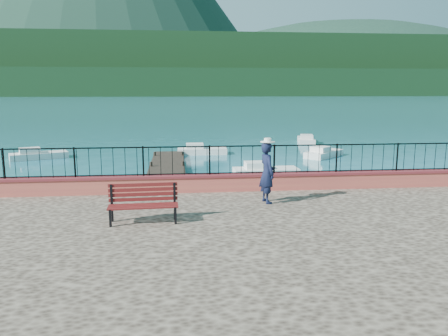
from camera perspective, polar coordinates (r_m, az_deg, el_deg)
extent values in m
plane|color=#19596B|center=(11.73, 1.03, -12.90)|extent=(2000.00, 2000.00, 0.00)
cube|color=#BB5943|center=(14.79, -0.71, -1.92)|extent=(28.00, 0.46, 0.58)
cube|color=black|center=(14.65, -0.72, 1.00)|extent=(27.00, 0.05, 0.95)
cube|color=#2D231C|center=(23.14, -7.55, -0.95)|extent=(2.00, 16.00, 0.30)
cube|color=black|center=(310.73, -5.88, 11.01)|extent=(900.00, 60.00, 18.00)
cube|color=black|center=(371.11, -5.95, 12.89)|extent=(900.00, 120.00, 44.00)
ellipsoid|color=#142D23|center=(612.13, 15.40, 9.46)|extent=(448.00, 384.00, 180.00)
cube|color=black|center=(11.52, -10.47, -5.98)|extent=(1.81, 0.62, 0.45)
cube|color=maroon|center=(11.66, -10.50, -3.27)|extent=(1.79, 0.15, 0.55)
imported|color=black|center=(13.23, 5.64, -0.61)|extent=(0.57, 0.75, 1.86)
cylinder|color=white|center=(13.08, 5.72, 3.65)|extent=(0.44, 0.44, 0.12)
cube|color=silver|center=(19.57, -12.36, -2.41)|extent=(3.30, 1.39, 0.80)
cube|color=silver|center=(23.59, 5.49, -0.07)|extent=(3.49, 1.38, 0.80)
cube|color=silver|center=(30.89, 12.93, 2.16)|extent=(3.33, 3.24, 0.80)
cube|color=silver|center=(31.83, -23.03, 1.83)|extent=(3.84, 2.60, 0.80)
cube|color=silver|center=(31.49, -2.88, 2.56)|extent=(3.53, 1.34, 0.80)
cube|color=silver|center=(38.74, 10.68, 3.84)|extent=(2.08, 3.99, 0.80)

